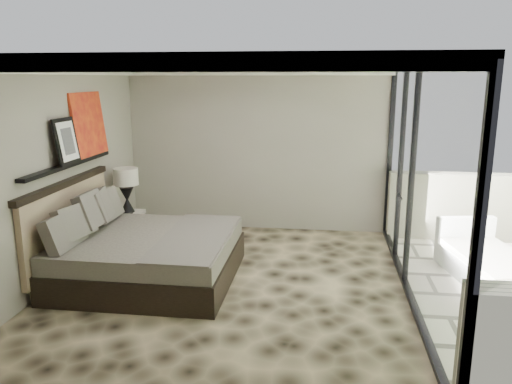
# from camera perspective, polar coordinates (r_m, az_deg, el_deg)

# --- Properties ---
(floor) EXTENTS (5.00, 5.00, 0.00)m
(floor) POSITION_cam_1_polar(r_m,az_deg,el_deg) (6.65, -2.86, -10.29)
(floor) COLOR black
(floor) RESTS_ON ground
(ceiling) EXTENTS (4.50, 5.00, 0.02)m
(ceiling) POSITION_cam_1_polar(r_m,az_deg,el_deg) (6.12, -3.16, 14.49)
(ceiling) COLOR silver
(ceiling) RESTS_ON back_wall
(back_wall) EXTENTS (4.50, 0.02, 2.80)m
(back_wall) POSITION_cam_1_polar(r_m,az_deg,el_deg) (8.66, 0.08, 4.82)
(back_wall) COLOR gray
(back_wall) RESTS_ON floor
(left_wall) EXTENTS (0.02, 5.00, 2.80)m
(left_wall) POSITION_cam_1_polar(r_m,az_deg,el_deg) (7.01, -21.32, 2.00)
(left_wall) COLOR gray
(left_wall) RESTS_ON floor
(glass_wall) EXTENTS (0.08, 5.00, 2.80)m
(glass_wall) POSITION_cam_1_polar(r_m,az_deg,el_deg) (6.23, 17.79, 0.99)
(glass_wall) COLOR white
(glass_wall) RESTS_ON floor
(picture_ledge) EXTENTS (0.12, 2.20, 0.05)m
(picture_ledge) POSITION_cam_1_polar(r_m,az_deg,el_deg) (7.05, -20.57, 2.94)
(picture_ledge) COLOR black
(picture_ledge) RESTS_ON left_wall
(bed) EXTENTS (2.25, 2.18, 1.25)m
(bed) POSITION_cam_1_polar(r_m,az_deg,el_deg) (6.82, -12.90, -6.74)
(bed) COLOR black
(bed) RESTS_ON floor
(nightstand) EXTENTS (0.61, 0.61, 0.51)m
(nightstand) POSITION_cam_1_polar(r_m,az_deg,el_deg) (8.31, -14.64, -4.05)
(nightstand) COLOR black
(nightstand) RESTS_ON floor
(table_lamp) EXTENTS (0.39, 0.39, 0.71)m
(table_lamp) POSITION_cam_1_polar(r_m,az_deg,el_deg) (8.18, -14.61, 0.87)
(table_lamp) COLOR black
(table_lamp) RESTS_ON nightstand
(abstract_canvas) EXTENTS (0.13, 0.90, 0.90)m
(abstract_canvas) POSITION_cam_1_polar(r_m,az_deg,el_deg) (7.59, -18.57, 7.37)
(abstract_canvas) COLOR #AF480F
(abstract_canvas) RESTS_ON picture_ledge
(framed_print) EXTENTS (0.11, 0.50, 0.60)m
(framed_print) POSITION_cam_1_polar(r_m,az_deg,el_deg) (6.90, -20.85, 5.46)
(framed_print) COLOR black
(framed_print) RESTS_ON picture_ledge
(lounger) EXTENTS (1.15, 1.82, 0.66)m
(lounger) POSITION_cam_1_polar(r_m,az_deg,el_deg) (7.33, 25.13, -7.60)
(lounger) COLOR white
(lounger) RESTS_ON terrace_slab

